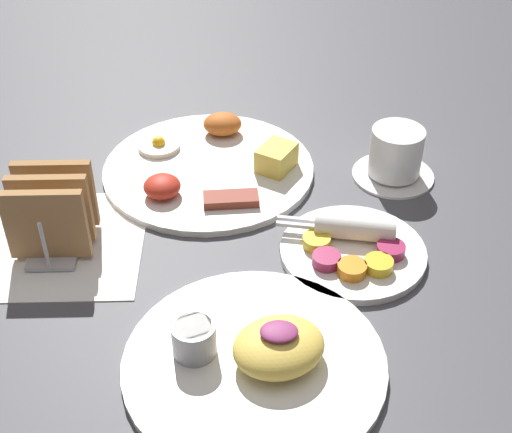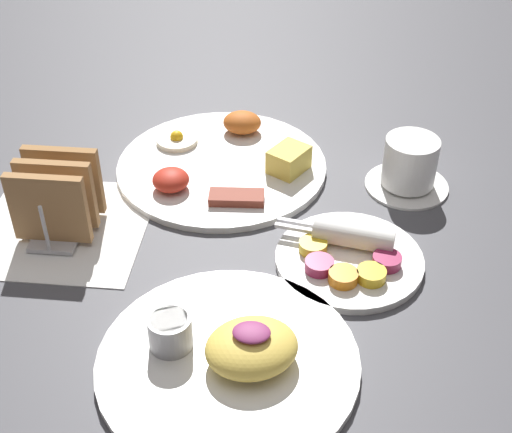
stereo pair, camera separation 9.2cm
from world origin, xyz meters
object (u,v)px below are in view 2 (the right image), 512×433
plate_breakfast (226,163)px  plate_condiments (349,256)px  plate_foreground (230,355)px  coffee_cup (409,166)px  toast_rack (57,197)px

plate_breakfast → plate_condiments: 0.27m
plate_breakfast → plate_foreground: plate_foreground is taller
plate_breakfast → plate_condiments: size_ratio=1.64×
plate_foreground → plate_condiments: bearing=54.5°
plate_foreground → coffee_cup: coffee_cup is taller
plate_foreground → plate_breakfast: bearing=98.2°
plate_condiments → toast_rack: (-0.38, 0.03, 0.04)m
toast_rack → coffee_cup: bearing=17.2°
plate_breakfast → toast_rack: size_ratio=2.69×
plate_breakfast → coffee_cup: (0.27, -0.02, 0.03)m
plate_breakfast → toast_rack: 0.26m
plate_foreground → coffee_cup: size_ratio=2.36×
plate_breakfast → toast_rack: (-0.20, -0.16, 0.04)m
plate_breakfast → plate_foreground: size_ratio=1.10×
plate_breakfast → coffee_cup: coffee_cup is taller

